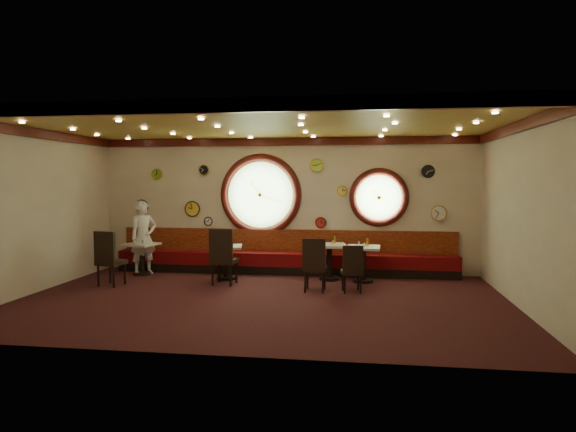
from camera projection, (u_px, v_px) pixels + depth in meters
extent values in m
cube|color=black|center=(261.00, 300.00, 9.41)|extent=(9.00, 6.00, 0.00)
cube|color=#BC8C35|center=(261.00, 124.00, 9.18)|extent=(9.00, 6.00, 0.02)
cube|color=beige|center=(285.00, 205.00, 12.26)|extent=(9.00, 0.02, 3.20)
cube|color=beige|center=(214.00, 229.00, 6.33)|extent=(9.00, 0.02, 3.20)
cube|color=beige|center=(33.00, 211.00, 9.94)|extent=(0.02, 6.00, 3.20)
cube|color=beige|center=(523.00, 216.00, 8.66)|extent=(0.02, 6.00, 3.20)
cube|color=#3D0F0B|center=(285.00, 142.00, 12.10)|extent=(9.00, 0.10, 0.18)
cube|color=#3D0F0B|center=(214.00, 106.00, 6.28)|extent=(9.00, 0.10, 0.18)
cube|color=#3D0F0B|center=(33.00, 133.00, 9.82)|extent=(0.10, 6.00, 0.18)
cube|color=#3D0F0B|center=(522.00, 126.00, 8.56)|extent=(0.10, 6.00, 0.18)
cube|color=black|center=(284.00, 269.00, 12.09)|extent=(8.00, 0.55, 0.20)
cube|color=#56070B|center=(284.00, 259.00, 12.07)|extent=(8.00, 0.55, 0.30)
cube|color=#5F070C|center=(285.00, 241.00, 12.26)|extent=(8.00, 0.10, 0.55)
cylinder|color=#85AE68|center=(261.00, 195.00, 12.32)|extent=(1.66, 0.02, 1.66)
torus|color=#3D0F0B|center=(261.00, 195.00, 12.31)|extent=(1.98, 0.18, 1.98)
torus|color=gold|center=(260.00, 195.00, 12.28)|extent=(1.61, 0.03, 1.61)
cylinder|color=#85AE68|center=(379.00, 197.00, 11.93)|extent=(1.10, 0.02, 1.10)
torus|color=#3D0F0B|center=(379.00, 197.00, 11.91)|extent=(1.38, 0.18, 1.38)
torus|color=gold|center=(379.00, 197.00, 11.88)|extent=(1.09, 0.03, 1.09)
cylinder|color=white|center=(439.00, 213.00, 11.72)|extent=(0.34, 0.03, 0.34)
cylinder|color=#98CD40|center=(317.00, 165.00, 12.05)|extent=(0.30, 0.03, 0.30)
cylinder|color=white|center=(208.00, 221.00, 12.52)|extent=(0.20, 0.03, 0.20)
cylinder|color=red|center=(142.00, 206.00, 12.73)|extent=(0.32, 0.03, 0.32)
cylinder|color=gold|center=(192.00, 209.00, 12.55)|extent=(0.36, 0.03, 0.36)
cylinder|color=#EEDF4F|center=(342.00, 191.00, 12.00)|extent=(0.22, 0.03, 0.22)
cylinder|color=black|center=(204.00, 170.00, 12.44)|extent=(0.24, 0.03, 0.24)
cylinder|color=#77B323|center=(157.00, 174.00, 12.62)|extent=(0.26, 0.03, 0.26)
cylinder|color=black|center=(428.00, 171.00, 11.69)|extent=(0.28, 0.03, 0.28)
cylinder|color=red|center=(321.00, 223.00, 12.13)|extent=(0.24, 0.03, 0.24)
cylinder|color=black|center=(142.00, 273.00, 11.96)|extent=(0.42, 0.42, 0.06)
cylinder|color=black|center=(142.00, 259.00, 11.93)|extent=(0.11, 0.11, 0.67)
cube|color=silver|center=(141.00, 244.00, 11.91)|extent=(0.80, 0.80, 0.05)
cylinder|color=black|center=(226.00, 278.00, 11.41)|extent=(0.43, 0.43, 0.06)
cylinder|color=black|center=(226.00, 263.00, 11.38)|extent=(0.12, 0.12, 0.68)
cube|color=silver|center=(226.00, 247.00, 11.36)|extent=(0.80, 0.80, 0.05)
cylinder|color=black|center=(329.00, 278.00, 11.34)|extent=(0.45, 0.45, 0.06)
cylinder|color=black|center=(329.00, 262.00, 11.32)|extent=(0.12, 0.12, 0.72)
cube|color=silver|center=(329.00, 245.00, 11.29)|extent=(0.83, 0.83, 0.05)
cylinder|color=black|center=(363.00, 281.00, 11.08)|extent=(0.44, 0.44, 0.06)
cylinder|color=black|center=(363.00, 264.00, 11.06)|extent=(0.12, 0.12, 0.71)
cube|color=silver|center=(363.00, 248.00, 11.03)|extent=(0.75, 0.75, 0.05)
cube|color=black|center=(112.00, 263.00, 10.71)|extent=(0.56, 0.56, 0.08)
cube|color=black|center=(105.00, 247.00, 10.48)|extent=(0.49, 0.15, 0.63)
cube|color=black|center=(224.00, 261.00, 10.81)|extent=(0.53, 0.53, 0.09)
cube|color=black|center=(221.00, 245.00, 10.58)|extent=(0.50, 0.10, 0.65)
cube|color=black|center=(315.00, 269.00, 10.17)|extent=(0.46, 0.46, 0.08)
cube|color=black|center=(314.00, 254.00, 9.96)|extent=(0.45, 0.07, 0.58)
cube|color=black|center=(352.00, 272.00, 10.07)|extent=(0.45, 0.45, 0.07)
cube|color=black|center=(353.00, 259.00, 9.87)|extent=(0.40, 0.11, 0.52)
cylinder|color=silver|center=(140.00, 241.00, 12.00)|extent=(0.04, 0.04, 0.10)
cylinder|color=silver|center=(224.00, 242.00, 11.47)|extent=(0.04, 0.04, 0.11)
cylinder|color=#BABBBF|center=(325.00, 241.00, 11.38)|extent=(0.04, 0.04, 0.11)
cylinder|color=silver|center=(359.00, 243.00, 11.14)|extent=(0.04, 0.04, 0.10)
cylinder|color=silver|center=(143.00, 242.00, 11.82)|extent=(0.03, 0.03, 0.09)
cylinder|color=silver|center=(227.00, 243.00, 11.34)|extent=(0.04, 0.04, 0.10)
cylinder|color=silver|center=(333.00, 242.00, 11.24)|extent=(0.03, 0.03, 0.10)
cylinder|color=silver|center=(364.00, 245.00, 10.96)|extent=(0.03, 0.03, 0.09)
cylinder|color=gold|center=(146.00, 240.00, 12.02)|extent=(0.05, 0.05, 0.15)
cylinder|color=gold|center=(230.00, 242.00, 11.37)|extent=(0.05, 0.05, 0.15)
cylinder|color=gold|center=(334.00, 240.00, 11.41)|extent=(0.05, 0.05, 0.17)
cylinder|color=gold|center=(368.00, 242.00, 11.10)|extent=(0.05, 0.05, 0.17)
imported|color=white|center=(144.00, 238.00, 11.98)|extent=(0.73, 0.74, 1.72)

